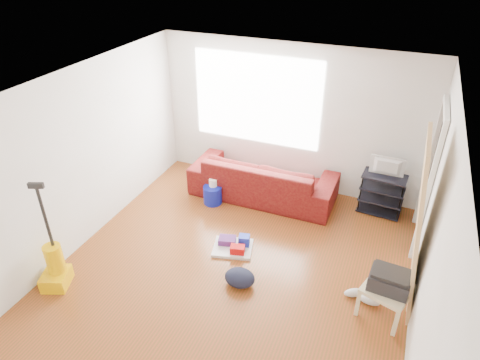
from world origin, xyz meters
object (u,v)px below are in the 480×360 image
at_px(tv_stand, 382,194).
at_px(backpack, 240,284).
at_px(cleaning_tray, 234,246).
at_px(bucket, 213,202).
at_px(sofa, 263,195).
at_px(vacuum, 55,267).
at_px(side_table, 387,291).

relative_size(tv_stand, backpack, 1.74).
height_order(tv_stand, cleaning_tray, tv_stand).
bearing_deg(bucket, sofa, 36.53).
relative_size(sofa, bucket, 7.84).
bearing_deg(vacuum, sofa, 38.22).
relative_size(side_table, vacuum, 0.43).
bearing_deg(cleaning_tray, tv_stand, 44.19).
relative_size(tv_stand, vacuum, 0.46).
xyz_separation_m(sofa, tv_stand, (1.91, 0.27, 0.34)).
xyz_separation_m(bucket, cleaning_tray, (0.80, -0.97, 0.06)).
relative_size(bucket, cleaning_tray, 0.48).
relative_size(side_table, cleaning_tray, 0.99).
distance_m(side_table, cleaning_tray, 2.17).
xyz_separation_m(bucket, vacuum, (-1.04, -2.46, 0.28)).
distance_m(side_table, bucket, 3.23).
bearing_deg(backpack, vacuum, -160.02).
bearing_deg(sofa, cleaning_tray, 93.71).
distance_m(cleaning_tray, vacuum, 2.38).
bearing_deg(tv_stand, cleaning_tray, -131.57).
bearing_deg(backpack, sofa, 99.94).
bearing_deg(sofa, backpack, 101.74).
bearing_deg(sofa, bucket, 36.53).
distance_m(tv_stand, backpack, 2.82).
distance_m(tv_stand, vacuum, 4.89).
xyz_separation_m(side_table, bucket, (-2.91, 1.38, -0.35)).
bearing_deg(bucket, tv_stand, 16.85).
height_order(side_table, vacuum, vacuum).
bearing_deg(cleaning_tray, side_table, -10.99).
relative_size(cleaning_tray, vacuum, 0.43).
height_order(side_table, backpack, side_table).
relative_size(sofa, side_table, 3.80).
xyz_separation_m(sofa, cleaning_tray, (0.10, -1.49, 0.06)).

